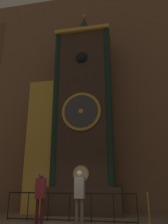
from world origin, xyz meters
TOP-DOWN VIEW (x-y plane):
  - cathedral_back_wall at (-0.09, 5.33)m, footprint 24.00×0.32m
  - clock_tower at (-0.68, 4.06)m, footprint 4.57×1.77m
  - railing_fence at (-0.42, 2.08)m, footprint 4.99×0.05m
  - visitor_near at (-1.34, 1.43)m, footprint 0.35×0.24m
  - visitor_far at (0.09, 1.47)m, footprint 0.35×0.24m
  - stanchion_post at (2.45, 2.13)m, footprint 0.28×0.28m

SIDE VIEW (x-z plane):
  - stanchion_post at x=2.45m, z-range -0.18..0.88m
  - railing_fence at x=-0.42m, z-range 0.06..1.08m
  - visitor_near at x=-1.34m, z-range 0.18..1.91m
  - visitor_far at x=0.09m, z-range 0.19..1.98m
  - clock_tower at x=-0.68m, z-range -0.99..9.97m
  - cathedral_back_wall at x=-0.09m, z-range -0.01..13.57m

